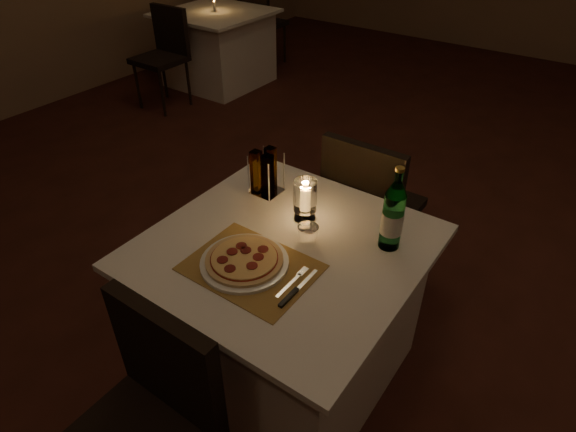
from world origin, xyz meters
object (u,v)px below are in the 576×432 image
Objects in this scene: hurricane_candle at (305,197)px; neighbor_table_left at (218,48)px; tumbler at (308,235)px; main_table at (285,311)px; chair_far at (368,200)px; chair_near at (149,413)px; water_bottle at (393,216)px; pizza at (244,259)px; plate at (245,262)px.

hurricane_candle reaches higher than neighbor_table_left.
main_table is at bearing -142.32° from tumbler.
chair_far reaches higher than tumbler.
chair_near is (-0.00, -0.71, 0.18)m from main_table.
water_bottle is (0.32, 0.22, 0.50)m from main_table.
water_bottle reaches higher than main_table.
water_bottle is (0.37, 0.40, 0.11)m from pizza.
water_bottle is (0.37, 0.40, 0.13)m from plate.
chair_near and chair_far have the same top height.
neighbor_table_left is (-3.07, 2.40, -0.50)m from water_bottle.
hurricane_candle is 0.18× the size of neighbor_table_left.
water_bottle is at bearing 6.18° from hurricane_candle.
chair_far is at bearing 86.72° from hurricane_candle.
neighbor_table_left is at bearing 145.30° from chair_far.
main_table is 3.80m from neighbor_table_left.
hurricane_candle reaches higher than tumbler.
main_table is 0.42m from plate.
pizza is 1.57× the size of hurricane_candle.
neighbor_table_left is (-2.82, 2.57, -0.41)m from tumbler.
pizza is at bearing -93.11° from hurricane_candle.
neighbor_table_left is (-2.75, 3.33, -0.18)m from chair_near.
pizza reaches higher than plate.
water_bottle is at bearing 46.82° from pizza.
chair_far is 0.70m from tumbler.
tumbler is at bearing -84.05° from chair_far.
chair_far is 0.61m from hurricane_candle.
chair_near reaches higher than tumbler.
tumbler is at bearing 84.87° from chair_near.
water_bottle is 0.34× the size of neighbor_table_left.
chair_near is 4.32m from neighbor_table_left.
pizza is at bearing -133.18° from water_bottle.
water_bottle is at bearing 70.82° from chair_near.
plate is at bearing 95.35° from chair_near.
main_table is 0.44m from pizza.
water_bottle reaches higher than chair_far.
water_bottle is (0.32, -0.49, 0.33)m from chair_far.
pizza is at bearing 169.04° from plate.
neighbor_table_left is at bearing 138.13° from hurricane_candle.
neighbor_table_left is (-2.70, 2.80, -0.39)m from pizza.
chair_far is at bearing 95.95° from tumbler.
pizza is 0.56m from water_bottle.
neighbor_table_left is (-2.72, 2.44, -0.47)m from hurricane_candle.
main_table is at bearing 74.48° from plate.
water_bottle is at bearing 46.84° from plate.
plate is 1.14× the size of pizza.
pizza is at bearing 95.36° from chair_near.
pizza is at bearing -117.04° from tumbler.
plate is at bearing -93.08° from hurricane_candle.
main_table is at bearing -43.60° from neighbor_table_left.
chair_near is 1.43m from chair_far.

